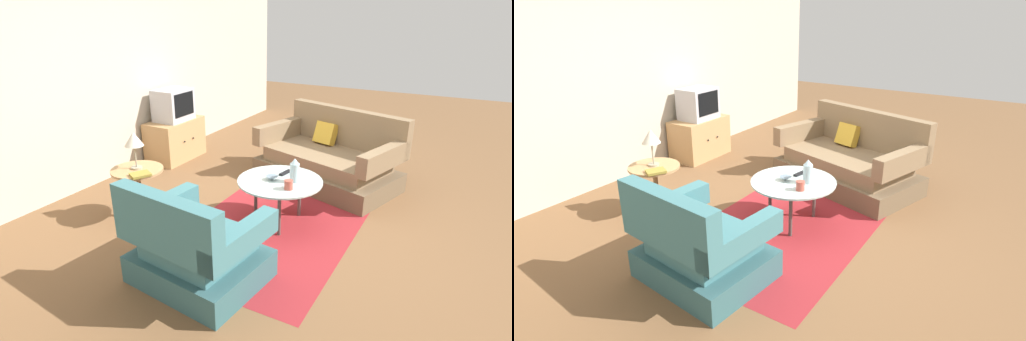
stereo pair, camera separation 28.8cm
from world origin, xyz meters
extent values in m
plane|color=brown|center=(0.00, 0.00, 0.00)|extent=(16.00, 16.00, 0.00)
cube|color=#BCB29E|center=(0.00, 2.51, 1.35)|extent=(9.00, 0.12, 2.70)
cube|color=maroon|center=(-0.05, -0.05, 0.00)|extent=(2.67, 1.58, 0.00)
cube|color=#325C60|center=(-1.24, 0.10, 0.12)|extent=(0.91, 1.07, 0.24)
cube|color=#3D7075|center=(-1.24, 0.10, 0.33)|extent=(0.74, 0.77, 0.18)
cube|color=#3D7075|center=(-1.57, 0.14, 0.65)|extent=(0.24, 1.00, 0.46)
cube|color=#3D7075|center=(-1.28, -0.32, 0.52)|extent=(0.82, 0.22, 0.19)
cube|color=#3D7075|center=(-1.20, 0.52, 0.52)|extent=(0.82, 0.22, 0.19)
cube|color=brown|center=(1.17, -0.11, 0.12)|extent=(1.42, 1.92, 0.24)
cube|color=#846B4C|center=(1.17, -0.11, 0.33)|extent=(1.21, 1.61, 0.18)
cube|color=#846B4C|center=(1.57, -0.24, 0.66)|extent=(0.64, 1.68, 0.49)
cube|color=#846B4C|center=(1.41, 0.64, 0.54)|extent=(0.96, 0.42, 0.24)
cube|color=#846B4C|center=(0.94, -0.87, 0.54)|extent=(0.96, 0.42, 0.24)
cube|color=gold|center=(1.50, 0.03, 0.56)|extent=(0.28, 0.33, 0.30)
cylinder|color=#B2C6C1|center=(-0.05, -0.05, 0.47)|extent=(0.87, 0.87, 0.02)
cylinder|color=#4C4742|center=(-0.07, 0.22, 0.23)|extent=(0.04, 0.04, 0.46)
cylinder|color=#4C4742|center=(-0.30, -0.16, 0.23)|extent=(0.04, 0.04, 0.46)
cylinder|color=#4C4742|center=(0.19, -0.17, 0.23)|extent=(0.04, 0.04, 0.46)
cylinder|color=tan|center=(-0.65, 1.30, 0.54)|extent=(0.54, 0.54, 0.02)
cylinder|color=brown|center=(-0.65, 1.30, 0.26)|extent=(0.05, 0.05, 0.53)
cylinder|color=brown|center=(-0.65, 1.30, 0.01)|extent=(0.29, 0.29, 0.02)
cube|color=tan|center=(1.01, 2.17, 0.29)|extent=(0.85, 0.49, 0.59)
sphere|color=black|center=(0.91, 1.91, 0.32)|extent=(0.02, 0.02, 0.02)
sphere|color=black|center=(1.11, 1.91, 0.32)|extent=(0.02, 0.02, 0.02)
cube|color=#B7B7BC|center=(1.01, 2.16, 0.81)|extent=(0.52, 0.39, 0.45)
cube|color=black|center=(1.01, 1.96, 0.84)|extent=(0.41, 0.01, 0.32)
cylinder|color=#9E937A|center=(-0.64, 1.32, 0.56)|extent=(0.11, 0.11, 0.02)
cylinder|color=#9E937A|center=(-0.64, 1.32, 0.68)|extent=(0.02, 0.02, 0.23)
cone|color=beige|center=(-0.64, 1.32, 0.87)|extent=(0.19, 0.19, 0.14)
cylinder|color=silver|center=(-0.02, -0.19, 0.57)|extent=(0.10, 0.10, 0.19)
cone|color=silver|center=(-0.02, -0.19, 0.69)|extent=(0.09, 0.09, 0.06)
cylinder|color=#B74C3D|center=(-0.21, -0.21, 0.52)|extent=(0.08, 0.08, 0.09)
torus|color=#B74C3D|center=(-0.16, -0.21, 0.52)|extent=(0.06, 0.01, 0.06)
cone|color=slate|center=(-0.08, 0.03, 0.50)|extent=(0.12, 0.12, 0.04)
cube|color=black|center=(0.14, -0.02, 0.49)|extent=(0.18, 0.07, 0.02)
cube|color=olive|center=(-0.77, 1.14, 0.56)|extent=(0.24, 0.22, 0.03)
camera|label=1|loc=(-3.53, -1.66, 2.09)|focal=28.79mm
camera|label=2|loc=(-3.38, -1.91, 2.09)|focal=28.79mm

